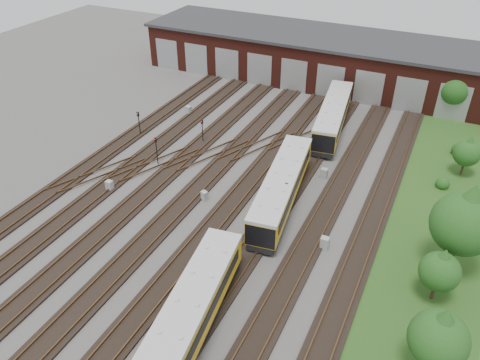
% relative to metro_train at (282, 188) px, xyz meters
% --- Properties ---
extents(ground, '(120.00, 120.00, 0.00)m').
position_rel_metro_train_xyz_m(ground, '(-6.00, -9.29, -1.84)').
color(ground, '#423F3D').
rests_on(ground, ground).
extents(track_network, '(30.40, 70.00, 0.33)m').
position_rel_metro_train_xyz_m(track_network, '(-6.17, -8.70, -1.73)').
color(track_network, black).
rests_on(track_network, ground).
extents(maintenance_shed, '(51.00, 12.50, 6.35)m').
position_rel_metro_train_xyz_m(maintenance_shed, '(-6.01, 30.69, 1.37)').
color(maintenance_shed, '#4C1A13').
rests_on(maintenance_shed, ground).
extents(grass_verge, '(8.00, 55.00, 0.05)m').
position_rel_metro_train_xyz_m(grass_verge, '(13.00, 0.71, -1.81)').
color(grass_verge, '#234E1A').
rests_on(grass_verge, ground).
extents(metro_train, '(4.50, 46.46, 2.94)m').
position_rel_metro_train_xyz_m(metro_train, '(0.00, 0.00, 0.00)').
color(metro_train, black).
rests_on(metro_train, ground).
extents(signal_mast_0, '(0.28, 0.26, 2.87)m').
position_rel_metro_train_xyz_m(signal_mast_0, '(-19.26, 5.39, 0.02)').
color(signal_mast_0, black).
rests_on(signal_mast_0, ground).
extents(signal_mast_1, '(0.27, 0.25, 3.03)m').
position_rel_metro_train_xyz_m(signal_mast_1, '(-13.94, 1.03, 0.09)').
color(signal_mast_1, black).
rests_on(signal_mast_1, ground).
extents(signal_mast_2, '(0.24, 0.22, 2.76)m').
position_rel_metro_train_xyz_m(signal_mast_2, '(-12.00, 6.97, -0.06)').
color(signal_mast_2, black).
rests_on(signal_mast_2, ground).
extents(signal_mast_3, '(0.28, 0.26, 3.28)m').
position_rel_metro_train_xyz_m(signal_mast_3, '(0.83, -1.21, 0.27)').
color(signal_mast_3, black).
rests_on(signal_mast_3, ground).
extents(relay_cabinet_0, '(0.64, 0.54, 1.04)m').
position_rel_metro_train_xyz_m(relay_cabinet_0, '(-15.33, -4.90, -1.32)').
color(relay_cabinet_0, '#A3A5A8').
rests_on(relay_cabinet_0, ground).
extents(relay_cabinet_1, '(0.75, 0.67, 1.06)m').
position_rel_metro_train_xyz_m(relay_cabinet_1, '(-17.09, 12.45, -1.31)').
color(relay_cabinet_1, '#A3A5A8').
rests_on(relay_cabinet_1, ground).
extents(relay_cabinet_2, '(0.68, 0.62, 0.91)m').
position_rel_metro_train_xyz_m(relay_cabinet_2, '(-6.55, -2.38, -1.38)').
color(relay_cabinet_2, '#A3A5A8').
rests_on(relay_cabinet_2, ground).
extents(relay_cabinet_3, '(0.64, 0.54, 1.04)m').
position_rel_metro_train_xyz_m(relay_cabinet_3, '(2.20, 5.88, -1.32)').
color(relay_cabinet_3, '#A3A5A8').
rests_on(relay_cabinet_3, ground).
extents(relay_cabinet_4, '(0.66, 0.55, 1.08)m').
position_rel_metro_train_xyz_m(relay_cabinet_4, '(5.28, -3.97, -1.30)').
color(relay_cabinet_4, '#A3A5A8').
rests_on(relay_cabinet_4, ground).
extents(tree_0, '(3.69, 3.69, 6.11)m').
position_rel_metro_train_xyz_m(tree_0, '(11.87, 25.71, 2.09)').
color(tree_0, '#372918').
rests_on(tree_0, ground).
extents(tree_1, '(2.61, 2.61, 4.32)m').
position_rel_metro_train_xyz_m(tree_1, '(14.28, 12.34, 0.94)').
color(tree_1, '#372918').
rests_on(tree_1, ground).
extents(tree_2, '(4.69, 4.69, 7.77)m').
position_rel_metro_train_xyz_m(tree_2, '(14.51, -2.13, 3.15)').
color(tree_2, '#372918').
rests_on(tree_2, ground).
extents(tree_3, '(2.79, 2.79, 4.62)m').
position_rel_metro_train_xyz_m(tree_3, '(13.67, -5.76, 1.13)').
color(tree_3, '#372918').
rests_on(tree_3, ground).
extents(tree_4, '(3.42, 3.42, 5.67)m').
position_rel_metro_train_xyz_m(tree_4, '(14.14, -12.07, 1.81)').
color(tree_4, '#372918').
rests_on(tree_4, ground).
extents(bush_1, '(1.27, 1.27, 1.27)m').
position_rel_metro_train_xyz_m(bush_1, '(12.83, 9.16, -1.20)').
color(bush_1, '#164212').
rests_on(bush_1, ground).
extents(bush_2, '(1.64, 1.64, 1.64)m').
position_rel_metro_train_xyz_m(bush_2, '(13.75, 16.39, -1.02)').
color(bush_2, '#164212').
rests_on(bush_2, ground).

